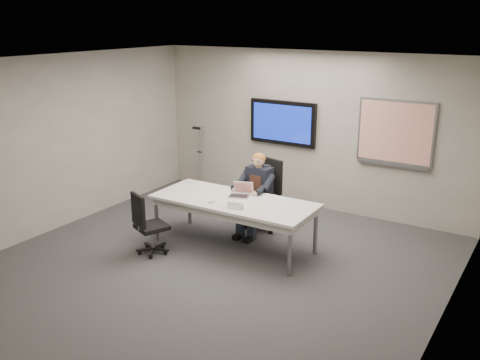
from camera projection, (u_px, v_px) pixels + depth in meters
The scene contains 16 objects.
floor at pixel (214, 266), 7.49m from camera, with size 6.00×6.00×0.02m, color #39393C.
ceiling at pixel (211, 62), 6.67m from camera, with size 6.00×6.00×0.02m, color silver.
wall_back at pixel (309, 131), 9.51m from camera, with size 6.00×0.02×2.80m, color gray.
wall_front at pixel (16, 250), 4.64m from camera, with size 6.00×0.02×2.80m, color gray.
wall_left at pixel (60, 143), 8.60m from camera, with size 0.02×6.00×2.80m, color gray.
wall_right at pixel (449, 212), 5.56m from camera, with size 0.02×6.00×2.80m, color gray.
conference_table at pixel (234, 205), 7.92m from camera, with size 2.46×1.05×0.75m.
tv_display at pixel (283, 123), 9.69m from camera, with size 1.30×0.09×0.80m.
whiteboard at pixel (395, 133), 8.66m from camera, with size 1.25×0.08×1.10m.
office_chair_far at pixel (262, 208), 8.70m from camera, with size 0.67×0.67×1.16m.
office_chair_near at pixel (150, 235), 7.79m from camera, with size 0.59×0.59×0.95m.
seated_person at pixel (254, 203), 8.45m from camera, with size 0.42×0.72×1.31m.
crutch at pixel (200, 156), 10.73m from camera, with size 0.18×0.29×1.31m, color #9DA1A5, non-canonical shape.
laptop at pixel (241, 193), 8.05m from camera, with size 0.35×0.37×0.21m.
name_tent at pixel (235, 206), 7.51m from camera, with size 0.22×0.06×0.09m, color silver, non-canonical shape.
pen at pixel (212, 202), 7.77m from camera, with size 0.01×0.01×0.12m, color black.
Camera 1 is at (3.91, -5.58, 3.35)m, focal length 40.00 mm.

